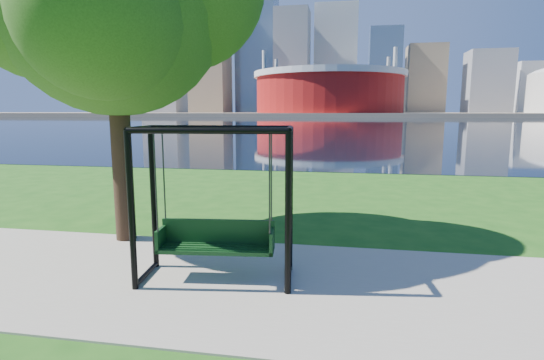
# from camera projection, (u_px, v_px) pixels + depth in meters

# --- Properties ---
(ground) EXTENTS (900.00, 900.00, 0.00)m
(ground) POSITION_uv_depth(u_px,v_px,m) (260.00, 272.00, 7.07)
(ground) COLOR #1E5114
(ground) RESTS_ON ground
(path) EXTENTS (120.00, 4.00, 0.03)m
(path) POSITION_uv_depth(u_px,v_px,m) (253.00, 283.00, 6.58)
(path) COLOR #9E937F
(path) RESTS_ON ground
(river) EXTENTS (900.00, 180.00, 0.02)m
(river) POSITION_uv_depth(u_px,v_px,m) (343.00, 122.00, 106.17)
(river) COLOR black
(river) RESTS_ON ground
(far_bank) EXTENTS (900.00, 228.00, 2.00)m
(far_bank) POSITION_uv_depth(u_px,v_px,m) (347.00, 114.00, 304.21)
(far_bank) COLOR #937F60
(far_bank) RESTS_ON ground
(stadium) EXTENTS (83.00, 83.00, 32.00)m
(stadium) POSITION_uv_depth(u_px,v_px,m) (329.00, 91.00, 234.87)
(stadium) COLOR maroon
(stadium) RESTS_ON far_bank
(skyline) EXTENTS (392.00, 66.00, 96.50)m
(skyline) POSITION_uv_depth(u_px,v_px,m) (343.00, 66.00, 312.41)
(skyline) COLOR gray
(skyline) RESTS_ON far_bank
(swing) EXTENTS (2.47, 1.28, 2.43)m
(swing) POSITION_uv_depth(u_px,v_px,m) (216.00, 208.00, 6.56)
(swing) COLOR black
(swing) RESTS_ON ground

